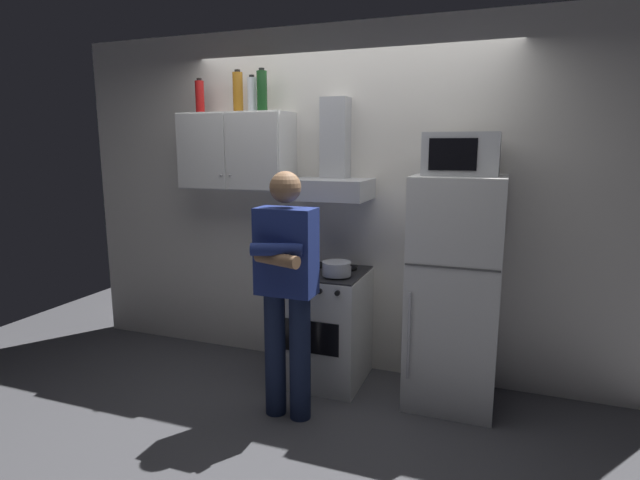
{
  "coord_description": "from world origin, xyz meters",
  "views": [
    {
      "loc": [
        1.2,
        -3.23,
        1.79
      ],
      "look_at": [
        0.0,
        0.0,
        1.15
      ],
      "focal_mm": 28.43,
      "sensor_mm": 36.0,
      "label": 1
    }
  ],
  "objects_px": {
    "cooking_pot": "(337,268)",
    "bottle_vodka_clear": "(252,95)",
    "upper_cabinet": "(237,151)",
    "person_standing": "(286,286)",
    "bottle_wine_green": "(262,91)",
    "bottle_soda_red": "(200,97)",
    "microwave": "(462,154)",
    "range_hood": "(331,172)",
    "refrigerator": "(455,292)",
    "stove_oven": "(325,326)",
    "bottle_liquor_amber": "(238,92)"
  },
  "relations": [
    {
      "from": "range_hood",
      "to": "bottle_liquor_amber",
      "type": "distance_m",
      "value": 0.99
    },
    {
      "from": "cooking_pot",
      "to": "bottle_liquor_amber",
      "type": "distance_m",
      "value": 1.59
    },
    {
      "from": "cooking_pot",
      "to": "bottle_wine_green",
      "type": "distance_m",
      "value": 1.48
    },
    {
      "from": "upper_cabinet",
      "to": "stove_oven",
      "type": "height_order",
      "value": "upper_cabinet"
    },
    {
      "from": "upper_cabinet",
      "to": "bottle_soda_red",
      "type": "relative_size",
      "value": 3.26
    },
    {
      "from": "microwave",
      "to": "upper_cabinet",
      "type": "bearing_deg",
      "value": 176.52
    },
    {
      "from": "refrigerator",
      "to": "bottle_soda_red",
      "type": "height_order",
      "value": "bottle_soda_red"
    },
    {
      "from": "range_hood",
      "to": "bottle_soda_red",
      "type": "relative_size",
      "value": 2.72
    },
    {
      "from": "stove_oven",
      "to": "range_hood",
      "type": "distance_m",
      "value": 1.17
    },
    {
      "from": "upper_cabinet",
      "to": "person_standing",
      "type": "relative_size",
      "value": 0.55
    },
    {
      "from": "bottle_liquor_amber",
      "to": "range_hood",
      "type": "bearing_deg",
      "value": -1.17
    },
    {
      "from": "range_hood",
      "to": "bottle_vodka_clear",
      "type": "xyz_separation_m",
      "value": [
        -0.66,
        0.03,
        0.59
      ]
    },
    {
      "from": "microwave",
      "to": "cooking_pot",
      "type": "height_order",
      "value": "microwave"
    },
    {
      "from": "person_standing",
      "to": "bottle_wine_green",
      "type": "bearing_deg",
      "value": 125.1
    },
    {
      "from": "stove_oven",
      "to": "bottle_vodka_clear",
      "type": "bearing_deg",
      "value": 167.08
    },
    {
      "from": "bottle_vodka_clear",
      "to": "upper_cabinet",
      "type": "bearing_deg",
      "value": -168.92
    },
    {
      "from": "stove_oven",
      "to": "bottle_vodka_clear",
      "type": "height_order",
      "value": "bottle_vodka_clear"
    },
    {
      "from": "upper_cabinet",
      "to": "bottle_soda_red",
      "type": "height_order",
      "value": "bottle_soda_red"
    },
    {
      "from": "bottle_soda_red",
      "to": "bottle_liquor_amber",
      "type": "bearing_deg",
      "value": 0.46
    },
    {
      "from": "refrigerator",
      "to": "bottle_vodka_clear",
      "type": "bearing_deg",
      "value": 174.64
    },
    {
      "from": "refrigerator",
      "to": "person_standing",
      "type": "xyz_separation_m",
      "value": [
        -1.0,
        -0.61,
        0.1
      ]
    },
    {
      "from": "bottle_wine_green",
      "to": "bottle_vodka_clear",
      "type": "bearing_deg",
      "value": 163.52
    },
    {
      "from": "range_hood",
      "to": "stove_oven",
      "type": "bearing_deg",
      "value": -90.0
    },
    {
      "from": "microwave",
      "to": "bottle_wine_green",
      "type": "relative_size",
      "value": 1.49
    },
    {
      "from": "person_standing",
      "to": "bottle_liquor_amber",
      "type": "relative_size",
      "value": 5.05
    },
    {
      "from": "bottle_vodka_clear",
      "to": "bottle_soda_red",
      "type": "bearing_deg",
      "value": -178.49
    },
    {
      "from": "bottle_liquor_amber",
      "to": "person_standing",
      "type": "bearing_deg",
      "value": -45.63
    },
    {
      "from": "range_hood",
      "to": "bottle_wine_green",
      "type": "height_order",
      "value": "bottle_wine_green"
    },
    {
      "from": "range_hood",
      "to": "refrigerator",
      "type": "bearing_deg",
      "value": -7.55
    },
    {
      "from": "person_standing",
      "to": "cooking_pot",
      "type": "distance_m",
      "value": 0.52
    },
    {
      "from": "microwave",
      "to": "cooking_pot",
      "type": "relative_size",
      "value": 1.55
    },
    {
      "from": "bottle_liquor_amber",
      "to": "bottle_soda_red",
      "type": "distance_m",
      "value": 0.35
    },
    {
      "from": "stove_oven",
      "to": "microwave",
      "type": "bearing_deg",
      "value": 1.15
    },
    {
      "from": "cooking_pot",
      "to": "bottle_soda_red",
      "type": "xyz_separation_m",
      "value": [
        -1.26,
        0.26,
        1.26
      ]
    },
    {
      "from": "person_standing",
      "to": "bottle_wine_green",
      "type": "xyz_separation_m",
      "value": [
        -0.51,
        0.73,
        1.3
      ]
    },
    {
      "from": "bottle_liquor_amber",
      "to": "bottle_wine_green",
      "type": "bearing_deg",
      "value": -5.34
    },
    {
      "from": "refrigerator",
      "to": "person_standing",
      "type": "height_order",
      "value": "person_standing"
    },
    {
      "from": "range_hood",
      "to": "refrigerator",
      "type": "distance_m",
      "value": 1.25
    },
    {
      "from": "person_standing",
      "to": "bottle_wine_green",
      "type": "relative_size",
      "value": 5.08
    },
    {
      "from": "refrigerator",
      "to": "range_hood",
      "type": "bearing_deg",
      "value": 172.45
    },
    {
      "from": "cooking_pot",
      "to": "bottle_liquor_amber",
      "type": "bearing_deg",
      "value": 163.99
    },
    {
      "from": "bottle_soda_red",
      "to": "person_standing",
      "type": "bearing_deg",
      "value": -34.6
    },
    {
      "from": "cooking_pot",
      "to": "bottle_vodka_clear",
      "type": "relative_size",
      "value": 1.1
    },
    {
      "from": "upper_cabinet",
      "to": "cooking_pot",
      "type": "bearing_deg",
      "value": -14.73
    },
    {
      "from": "refrigerator",
      "to": "bottle_liquor_amber",
      "type": "xyz_separation_m",
      "value": [
        -1.73,
        0.14,
        1.41
      ]
    },
    {
      "from": "refrigerator",
      "to": "cooking_pot",
      "type": "relative_size",
      "value": 5.16
    },
    {
      "from": "upper_cabinet",
      "to": "stove_oven",
      "type": "bearing_deg",
      "value": -8.9
    },
    {
      "from": "stove_oven",
      "to": "upper_cabinet",
      "type": "bearing_deg",
      "value": 171.1
    },
    {
      "from": "stove_oven",
      "to": "bottle_vodka_clear",
      "type": "xyz_separation_m",
      "value": [
        -0.66,
        0.15,
        1.75
      ]
    },
    {
      "from": "microwave",
      "to": "bottle_soda_red",
      "type": "distance_m",
      "value": 2.13
    }
  ]
}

